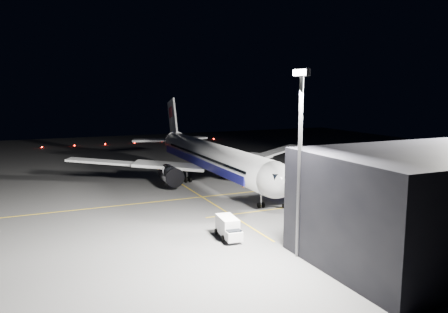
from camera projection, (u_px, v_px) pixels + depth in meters
ground at (212, 183)px, 87.60m from camera, size 200.00×200.00×0.00m
guide_line_main at (233, 194)px, 78.55m from camera, size 0.25×80.00×0.01m
guide_line_cross at (184, 186)px, 85.21m from camera, size 70.00×0.25×0.01m
guide_line_side at (319, 204)px, 71.67m from camera, size 0.25×40.00×0.01m
airliner at (210, 157)px, 87.79m from camera, size 61.48×54.22×16.64m
jet_bridge at (359, 173)px, 74.19m from camera, size 3.60×34.40×6.30m
floodlight_mast_south at (300, 147)px, 47.14m from camera, size 2.40×0.67×20.70m
taxiway_lights at (135, 143)px, 152.72m from camera, size 0.44×60.44×0.44m
service_truck at (229, 228)px, 54.67m from camera, size 5.35×2.68×2.64m
baggage_tug at (300, 173)px, 93.69m from camera, size 2.49×2.11×1.63m
safety_cone_a at (243, 186)px, 83.72m from camera, size 0.36×0.36×0.54m
safety_cone_b at (276, 179)px, 89.78m from camera, size 0.44×0.44×0.66m
safety_cone_c at (266, 178)px, 91.10m from camera, size 0.46×0.46×0.68m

